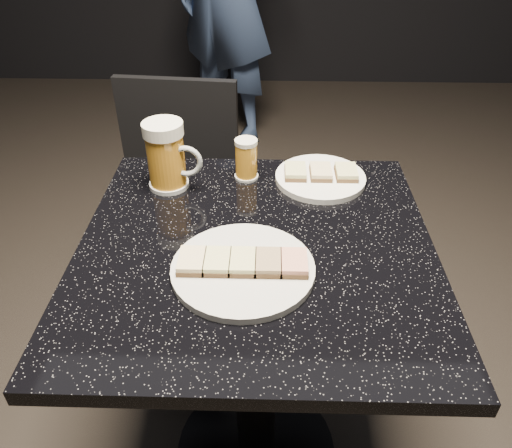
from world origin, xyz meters
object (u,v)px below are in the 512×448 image
(table, at_px, (256,329))
(plate_small, at_px, (320,178))
(beer_tumbler, at_px, (246,159))
(chair, at_px, (176,202))
(plate_large, at_px, (243,269))
(beer_mug, at_px, (167,156))

(table, bearing_deg, plate_small, 59.80)
(beer_tumbler, distance_m, chair, 0.47)
(plate_large, relative_size, beer_mug, 1.67)
(plate_large, xyz_separation_m, chair, (-0.25, 0.61, -0.26))
(plate_large, distance_m, plate_small, 0.37)
(plate_large, distance_m, chair, 0.71)
(plate_large, relative_size, chair, 0.31)
(plate_large, height_order, plate_small, same)
(plate_large, xyz_separation_m, table, (0.02, 0.08, -0.25))
(table, bearing_deg, beer_tumbler, 96.59)
(beer_mug, height_order, chair, beer_mug)
(beer_tumbler, bearing_deg, plate_large, -88.58)
(beer_tumbler, bearing_deg, beer_mug, -165.55)
(beer_tumbler, bearing_deg, plate_small, -3.58)
(table, bearing_deg, beer_mug, 133.69)
(chair, bearing_deg, beer_tumbler, -48.82)
(plate_large, bearing_deg, beer_mug, 121.81)
(plate_small, bearing_deg, plate_large, -116.76)
(table, distance_m, chair, 0.59)
(plate_large, relative_size, plate_small, 1.25)
(plate_small, relative_size, beer_tumbler, 2.16)
(beer_mug, relative_size, chair, 0.18)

